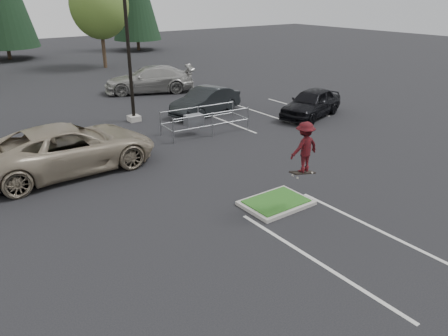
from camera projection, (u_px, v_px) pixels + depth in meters
ground at (276, 205)px, 14.55m from camera, size 120.00×120.00×0.00m
grass_median at (276, 203)px, 14.52m from camera, size 2.20×1.60×0.16m
stall_lines at (155, 160)px, 18.33m from camera, size 22.62×17.60×0.01m
light_pole at (127, 34)px, 22.08m from camera, size 0.70×0.60×10.12m
decid_c at (99, 7)px, 38.16m from camera, size 5.12×5.12×8.38m
cart_corral at (197, 119)px, 21.39m from camera, size 4.33×1.86×1.20m
skateboarder at (304, 147)px, 13.12m from camera, size 1.03×0.59×1.75m
car_l_tan at (70, 148)px, 17.00m from camera, size 6.73×3.19×1.86m
car_r_charc at (206, 101)px, 24.91m from camera, size 4.81×2.72×1.50m
car_r_black at (312, 103)px, 24.39m from camera, size 4.95×3.10×1.57m
car_far_silver at (151, 79)px, 30.23m from camera, size 6.59×4.71×1.77m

